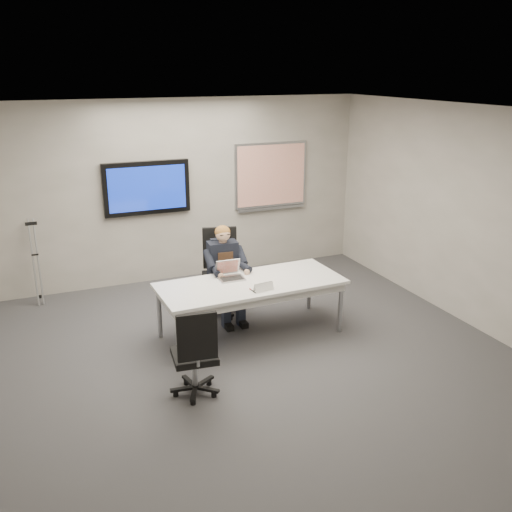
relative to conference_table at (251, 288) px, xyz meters
name	(u,v)px	position (x,y,z in m)	size (l,w,h in m)	color
floor	(252,359)	(-0.24, -0.63, -0.62)	(6.00, 6.00, 0.02)	#3B3B3E
ceiling	(252,111)	(-0.24, -0.63, 2.18)	(6.00, 6.00, 0.02)	white
wall_back	(179,191)	(-0.24, 2.37, 0.78)	(6.00, 0.02, 2.80)	gray
wall_front	(435,376)	(-0.24, -3.63, 0.78)	(6.00, 0.02, 2.80)	gray
wall_right	(469,217)	(2.76, -0.63, 0.78)	(0.02, 6.00, 2.80)	gray
conference_table	(251,288)	(0.00, 0.00, 0.00)	(2.31, 1.03, 0.70)	white
tv_display	(147,188)	(-0.74, 2.32, 0.88)	(1.30, 0.09, 0.80)	black
whiteboard	(271,176)	(1.31, 2.34, 0.91)	(1.25, 0.08, 1.10)	#94969C
office_chair_far	(222,287)	(-0.10, 0.80, -0.26)	(0.66, 0.66, 1.16)	black
office_chair_near	(196,369)	(-1.06, -1.11, -0.31)	(0.52, 0.52, 0.99)	black
seated_person	(227,283)	(-0.11, 0.55, -0.11)	(0.40, 0.69, 1.26)	#1E2332
crutch	(36,260)	(-2.41, 2.14, 0.01)	(0.17, 0.38, 1.26)	#A6A9AD
laptop	(230,274)	(-0.19, 0.24, 0.14)	(0.32, 0.30, 0.22)	#A9A9AB
name_tent	(264,286)	(0.04, -0.31, 0.13)	(0.25, 0.07, 0.10)	white
pen	(253,291)	(-0.10, -0.29, 0.09)	(0.01, 0.01, 0.15)	black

